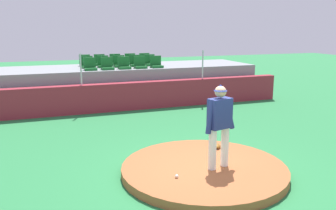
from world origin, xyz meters
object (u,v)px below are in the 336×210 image
stadium_chair_4 (156,64)px  stadium_chair_14 (145,61)px  pitcher (220,120)px  stadium_chair_3 (140,65)px  stadium_chair_5 (87,64)px  stadium_chair_13 (131,61)px  stadium_chair_2 (124,65)px  stadium_chair_12 (115,61)px  baseball (177,176)px  stadium_chair_9 (150,62)px  stadium_chair_1 (107,66)px  stadium_chair_7 (119,63)px  stadium_chair_0 (90,66)px  stadium_chair_8 (136,63)px  stadium_chair_11 (100,62)px  stadium_chair_6 (103,64)px  stadium_chair_10 (85,62)px  fielding_glove (217,146)px

stadium_chair_4 → stadium_chair_14: same height
pitcher → stadium_chair_4: (1.17, 7.93, 0.42)m
stadium_chair_3 → stadium_chair_4: 0.72m
stadium_chair_5 → stadium_chair_13: 2.25m
stadium_chair_2 → stadium_chair_12: bearing=-89.4°
stadium_chair_5 → baseball: bearing=93.6°
stadium_chair_9 → stadium_chair_1: bearing=22.6°
stadium_chair_2 → stadium_chair_7: size_ratio=1.00×
stadium_chair_0 → stadium_chair_9: size_ratio=1.00×
stadium_chair_8 → stadium_chair_13: bearing=-89.1°
stadium_chair_12 → baseball: bearing=85.3°
stadium_chair_4 → stadium_chair_11: bearing=-38.3°
stadium_chair_6 → stadium_chair_10: same height
stadium_chair_11 → stadium_chair_3: bearing=129.9°
pitcher → stadium_chair_14: size_ratio=3.70×
stadium_chair_1 → stadium_chair_8: (1.42, 0.83, 0.00)m
stadium_chair_12 → stadium_chair_13: size_ratio=1.00×
stadium_chair_10 → stadium_chair_12: 1.37m
stadium_chair_0 → stadium_chair_14: 3.25m
pitcher → stadium_chair_11: 9.67m
stadium_chair_0 → stadium_chair_11: size_ratio=1.00×
pitcher → stadium_chair_8: bearing=72.2°
stadium_chair_1 → stadium_chair_13: bearing=-129.5°
stadium_chair_6 → stadium_chair_10: bearing=-51.4°
pitcher → stadium_chair_7: bearing=77.0°
stadium_chair_5 → stadium_chair_7: same height
stadium_chair_8 → stadium_chair_10: 2.27m
pitcher → stadium_chair_9: bearing=67.8°
stadium_chair_12 → stadium_chair_3: bearing=112.7°
fielding_glove → stadium_chair_1: 7.09m
stadium_chair_2 → stadium_chair_10: (-1.39, 1.69, 0.00)m
stadium_chair_0 → stadium_chair_4: size_ratio=1.00×
stadium_chair_13 → stadium_chair_2: bearing=67.4°
baseball → stadium_chair_5: (-0.56, 9.00, 1.45)m
stadium_chair_1 → stadium_chair_6: same height
stadium_chair_10 → stadium_chair_11: size_ratio=1.00×
stadium_chair_3 → stadium_chair_7: size_ratio=1.00×
pitcher → baseball: 1.50m
stadium_chair_0 → stadium_chair_3: 2.08m
stadium_chair_1 → stadium_chair_11: bearing=-89.1°
baseball → fielding_glove: bearing=39.8°
stadium_chair_8 → stadium_chair_14: size_ratio=1.00×
stadium_chair_11 → stadium_chair_14: bearing=179.7°
stadium_chair_4 → stadium_chair_8: same height
stadium_chair_5 → stadium_chair_13: (2.09, 0.83, 0.00)m
stadium_chair_2 → stadium_chair_9: 1.63m
stadium_chair_5 → stadium_chair_14: (2.79, 0.82, 0.00)m
stadium_chair_6 → stadium_chair_14: (2.11, 0.82, 0.00)m
pitcher → stadium_chair_5: (-1.63, 8.79, 0.42)m
stadium_chair_3 → stadium_chair_7: bearing=-48.8°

